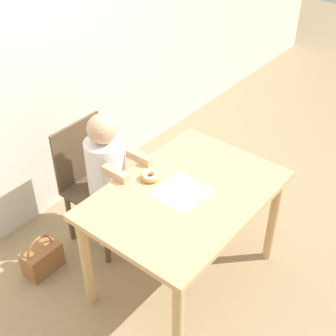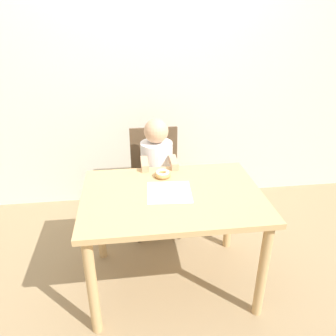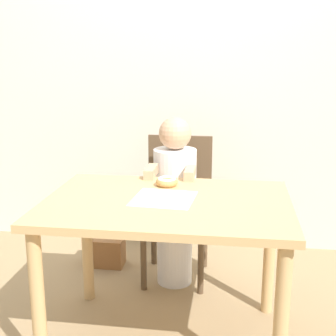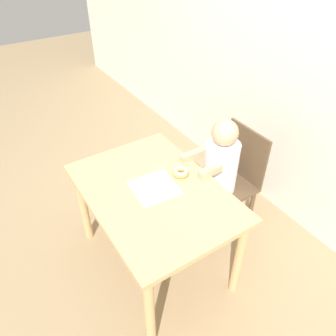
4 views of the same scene
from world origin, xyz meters
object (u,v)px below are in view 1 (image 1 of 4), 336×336
at_px(child_figure, 108,183).
at_px(donut, 150,176).
at_px(handbag, 42,258).
at_px(chair, 95,184).

distance_m(child_figure, donut, 0.42).
bearing_deg(handbag, child_figure, -18.66).
relative_size(child_figure, handbag, 3.50).
height_order(chair, handbag, chair).
height_order(donut, handbag, donut).
relative_size(chair, handbag, 2.98).
relative_size(chair, donut, 7.80).
bearing_deg(donut, chair, 90.61).
relative_size(donut, handbag, 0.38).
xyz_separation_m(chair, donut, (0.01, -0.48, 0.29)).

